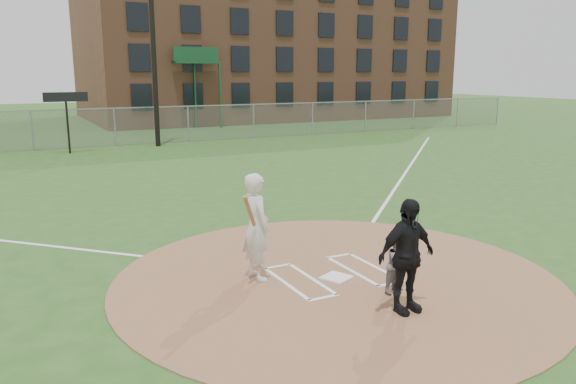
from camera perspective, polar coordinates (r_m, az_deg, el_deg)
name	(u,v)px	position (r m, az deg, el deg)	size (l,w,h in m)	color
ground	(336,278)	(10.83, 4.90, -8.72)	(140.00, 140.00, 0.00)	#28511B
dirt_circle	(336,278)	(10.83, 4.90, -8.67)	(8.40, 8.40, 0.02)	#966647
home_plate	(336,277)	(10.77, 4.94, -8.65)	(0.49, 0.49, 0.03)	white
foul_line_first	(407,170)	(23.04, 12.04, 2.22)	(0.10, 24.00, 0.01)	white
catcher	(398,264)	(10.11, 11.07, -7.24)	(0.50, 0.39, 1.03)	slate
umpire	(406,256)	(9.22, 11.95, -6.38)	(1.10, 0.46, 1.88)	black
batters_boxes	(332,275)	(10.94, 4.48, -8.36)	(2.08, 1.88, 0.01)	white
batter_at_plate	(256,227)	(10.44, -3.26, -3.53)	(0.79, 1.04, 2.02)	silver
outfield_fence	(115,127)	(31.16, -17.18, 6.33)	(56.08, 0.08, 2.03)	slate
brick_warehouse	(263,30)	(51.34, -2.59, 16.13)	(30.00, 17.17, 15.00)	brown
light_pole	(152,17)	(30.60, -13.66, 16.93)	(1.20, 0.30, 12.22)	black
scoreboard_sign	(66,104)	(28.94, -21.62, 8.35)	(2.00, 0.10, 2.93)	black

